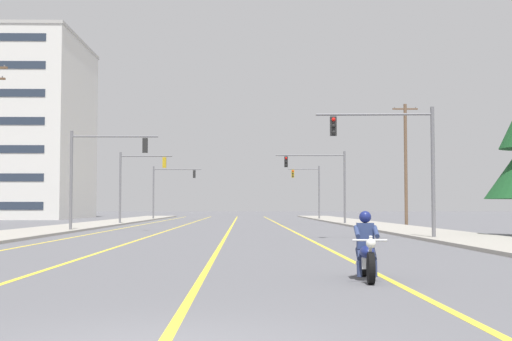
# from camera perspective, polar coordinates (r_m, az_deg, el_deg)

# --- Properties ---
(lane_stripe_center) EXTENTS (0.16, 100.00, 0.01)m
(lane_stripe_center) POSITION_cam_1_polar(r_m,az_deg,el_deg) (52.42, -2.06, -4.70)
(lane_stripe_center) COLOR yellow
(lane_stripe_center) RESTS_ON ground
(lane_stripe_left) EXTENTS (0.16, 100.00, 0.01)m
(lane_stripe_left) POSITION_cam_1_polar(r_m,az_deg,el_deg) (52.63, -6.37, -4.67)
(lane_stripe_left) COLOR yellow
(lane_stripe_left) RESTS_ON ground
(lane_stripe_right) EXTENTS (0.16, 100.00, 0.01)m
(lane_stripe_right) POSITION_cam_1_polar(r_m,az_deg,el_deg) (52.50, 2.32, -4.69)
(lane_stripe_right) COLOR yellow
(lane_stripe_right) RESTS_ON ground
(lane_stripe_far_left) EXTENTS (0.16, 100.00, 0.01)m
(lane_stripe_far_left) POSITION_cam_1_polar(r_m,az_deg,el_deg) (53.10, -10.35, -4.63)
(lane_stripe_far_left) COLOR yellow
(lane_stripe_far_left) RESTS_ON ground
(sidewalk_kerb_right) EXTENTS (4.40, 110.00, 0.14)m
(sidewalk_kerb_right) POSITION_cam_1_polar(r_m,az_deg,el_deg) (48.52, 11.26, -4.70)
(sidewalk_kerb_right) COLOR #9E998E
(sidewalk_kerb_right) RESTS_ON ground
(sidewalk_kerb_left) EXTENTS (4.40, 110.00, 0.14)m
(sidewalk_kerb_left) POSITION_cam_1_polar(r_m,az_deg,el_deg) (48.95, -15.51, -4.63)
(sidewalk_kerb_left) COLOR #9E998E
(sidewalk_kerb_left) RESTS_ON ground
(motorcycle_with_rider) EXTENTS (0.70, 2.19, 1.46)m
(motorcycle_with_rider) POSITION_cam_1_polar(r_m,az_deg,el_deg) (14.80, 9.19, -6.74)
(motorcycle_with_rider) COLOR black
(motorcycle_with_rider) RESTS_ON ground
(traffic_signal_near_right) EXTENTS (5.51, 0.43, 6.20)m
(traffic_signal_near_right) POSITION_cam_1_polar(r_m,az_deg,el_deg) (32.50, 11.77, 1.61)
(traffic_signal_near_right) COLOR slate
(traffic_signal_near_right) RESTS_ON ground
(traffic_signal_near_left) EXTENTS (5.41, 0.37, 6.20)m
(traffic_signal_near_left) POSITION_cam_1_polar(r_m,az_deg,el_deg) (43.10, -13.13, 0.50)
(traffic_signal_near_left) COLOR slate
(traffic_signal_near_left) RESTS_ON ground
(traffic_signal_mid_right) EXTENTS (5.88, 0.37, 6.20)m
(traffic_signal_mid_right) POSITION_cam_1_polar(r_m,az_deg,el_deg) (57.74, 5.70, -0.40)
(traffic_signal_mid_right) COLOR slate
(traffic_signal_mid_right) RESTS_ON ground
(traffic_signal_mid_left) EXTENTS (4.55, 0.40, 6.20)m
(traffic_signal_mid_left) POSITION_cam_1_polar(r_m,az_deg,el_deg) (59.44, -10.04, -0.52)
(traffic_signal_mid_left) COLOR slate
(traffic_signal_mid_left) RESTS_ON ground
(traffic_signal_far_right) EXTENTS (3.65, 0.37, 6.20)m
(traffic_signal_far_right) POSITION_cam_1_polar(r_m,az_deg,el_deg) (78.80, 4.56, -1.20)
(traffic_signal_far_right) COLOR slate
(traffic_signal_far_right) RESTS_ON ground
(traffic_signal_far_left) EXTENTS (5.64, 0.37, 6.20)m
(traffic_signal_far_left) POSITION_cam_1_polar(r_m,az_deg,el_deg) (80.09, -7.37, -1.12)
(traffic_signal_far_left) COLOR slate
(traffic_signal_far_left) RESTS_ON ground
(utility_pole_right_far) EXTENTS (2.04, 0.26, 9.85)m
(utility_pole_right_far) POSITION_cam_1_polar(r_m,az_deg,el_deg) (56.50, 12.37, 0.69)
(utility_pole_right_far) COLOR brown
(utility_pole_right_far) RESTS_ON ground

